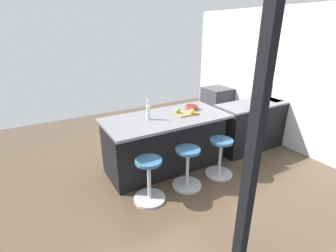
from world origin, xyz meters
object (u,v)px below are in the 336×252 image
stool_near_camera (149,181)px  cutting_board (186,113)px  kitchen_island (165,142)px  stool_middle (187,169)px  stool_by_window (220,159)px  fruit_bowl (191,107)px  oven_range (217,105)px  apple_yellow (192,111)px  apple_green (178,110)px  water_bottle (148,112)px

stool_near_camera → cutting_board: bearing=-149.2°
kitchen_island → stool_middle: 0.69m
stool_by_window → stool_near_camera: same height
kitchen_island → fruit_bowl: (-0.56, -0.07, 0.49)m
oven_range → cutting_board: 2.31m
stool_middle → oven_range: bearing=-138.7°
stool_near_camera → apple_yellow: apple_yellow is taller
apple_yellow → oven_range: bearing=-141.5°
apple_green → apple_yellow: bearing=142.7°
stool_middle → kitchen_island: bearing=-90.0°
oven_range → apple_yellow: size_ratio=10.62×
kitchen_island → cutting_board: cutting_board is taller
stool_by_window → fruit_bowl: bearing=-85.4°
oven_range → apple_yellow: bearing=38.5°
stool_by_window → apple_green: (0.40, -0.64, 0.69)m
apple_yellow → water_bottle: 0.72m
kitchen_island → stool_middle: (0.00, 0.66, -0.17)m
apple_yellow → apple_green: apple_green is taller
oven_range → kitchen_island: kitchen_island is taller
stool_near_camera → apple_green: 1.27m
kitchen_island → apple_green: bearing=174.5°
cutting_board → fruit_bowl: fruit_bowl is taller
stool_by_window → water_bottle: bearing=-35.7°
fruit_bowl → stool_middle: bearing=52.5°
stool_by_window → water_bottle: (0.92, -0.66, 0.75)m
stool_near_camera → cutting_board: size_ratio=1.73×
oven_range → water_bottle: 2.83m
stool_near_camera → fruit_bowl: fruit_bowl is taller
kitchen_island → stool_middle: size_ratio=3.17×
stool_near_camera → stool_by_window: bearing=180.0°
apple_green → water_bottle: (0.52, -0.02, 0.06)m
apple_yellow → fruit_bowl: (-0.16, -0.23, -0.02)m
cutting_board → apple_yellow: 0.11m
oven_range → water_bottle: water_bottle is taller
apple_green → stool_near_camera: bearing=37.0°
kitchen_island → fruit_bowl: fruit_bowl is taller
stool_by_window → stool_middle: (0.62, 0.00, 0.00)m
stool_middle → cutting_board: cutting_board is taller
apple_green → fruit_bowl: (-0.34, -0.09, -0.02)m
oven_range → water_bottle: (2.46, 1.25, 0.60)m
fruit_bowl → oven_range: bearing=-144.0°
apple_yellow → water_bottle: (0.70, -0.16, 0.06)m
apple_yellow → water_bottle: size_ratio=0.26×
cutting_board → apple_green: 0.15m
oven_range → water_bottle: size_ratio=2.80×
stool_middle → apple_yellow: bearing=-129.2°
apple_yellow → stool_by_window: bearing=113.1°
stool_near_camera → cutting_board: cutting_board is taller
oven_range → fruit_bowl: 2.05m
oven_range → kitchen_island: bearing=29.8°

